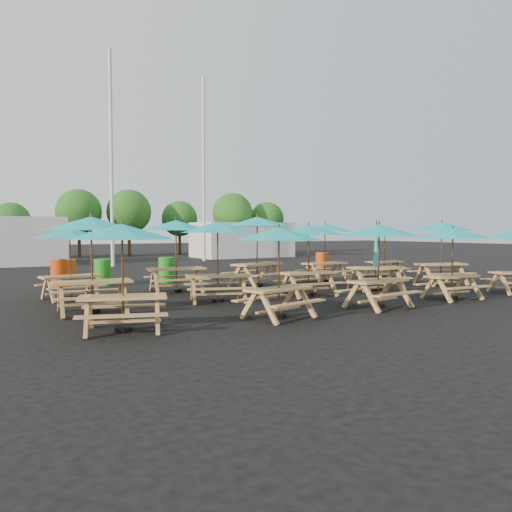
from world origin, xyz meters
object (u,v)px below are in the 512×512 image
picnic_unit_4 (218,231)px  picnic_unit_11 (325,231)px  picnic_unit_0 (122,237)px  waste_bin_0 (59,273)px  picnic_unit_2 (70,237)px  picnic_unit_7 (309,233)px  picnic_unit_10 (376,262)px  picnic_unit_13 (442,230)px  waste_bin_1 (67,273)px  picnic_unit_1 (91,228)px  waste_bin_3 (166,270)px  picnic_unit_8 (257,225)px  picnic_unit_9 (453,237)px  waste_bin_2 (103,273)px  picnic_unit_5 (176,229)px  picnic_unit_6 (379,234)px  picnic_unit_14 (385,235)px  waste_bin_4 (322,263)px  picnic_unit_3 (279,238)px

picnic_unit_4 → picnic_unit_11: picnic_unit_11 is taller
picnic_unit_0 → waste_bin_0: size_ratio=2.71×
picnic_unit_2 → picnic_unit_11: size_ratio=0.96×
picnic_unit_4 → picnic_unit_7: size_ratio=1.24×
picnic_unit_10 → picnic_unit_7: bearing=-165.2°
picnic_unit_13 → waste_bin_1: 13.90m
picnic_unit_1 → waste_bin_3: picnic_unit_1 is taller
picnic_unit_8 → picnic_unit_9: size_ratio=1.45×
picnic_unit_13 → waste_bin_0: 14.13m
waste_bin_2 → waste_bin_0: bearing=161.9°
picnic_unit_2 → picnic_unit_5: picnic_unit_5 is taller
picnic_unit_2 → picnic_unit_6: size_ratio=0.98×
picnic_unit_4 → picnic_unit_14: size_ratio=1.32×
picnic_unit_4 → picnic_unit_7: (3.00, -0.26, -0.07)m
waste_bin_0 → waste_bin_4: same height
picnic_unit_3 → picnic_unit_14: 11.02m
picnic_unit_2 → waste_bin_0: 3.83m
picnic_unit_13 → picnic_unit_2: bearing=-177.1°
picnic_unit_0 → waste_bin_4: picnic_unit_0 is taller
picnic_unit_0 → picnic_unit_5: size_ratio=1.02×
picnic_unit_7 → picnic_unit_3: bearing=-132.1°
picnic_unit_4 → picnic_unit_13: size_ratio=1.01×
picnic_unit_8 → picnic_unit_0: bearing=-157.6°
picnic_unit_5 → picnic_unit_9: picnic_unit_5 is taller
waste_bin_0 → waste_bin_1: size_ratio=1.00×
waste_bin_1 → picnic_unit_1: bearing=-94.5°
picnic_unit_3 → waste_bin_3: 8.93m
picnic_unit_1 → waste_bin_0: picnic_unit_1 is taller
waste_bin_1 → waste_bin_3: size_ratio=1.00×
picnic_unit_5 → picnic_unit_1: bearing=-131.0°
picnic_unit_7 → waste_bin_1: bearing=136.5°
picnic_unit_8 → picnic_unit_10: bearing=-63.8°
picnic_unit_2 → waste_bin_3: 5.29m
picnic_unit_1 → picnic_unit_2: bearing=95.2°
picnic_unit_5 → picnic_unit_10: bearing=-18.1°
picnic_unit_1 → picnic_unit_2: size_ratio=1.08×
picnic_unit_13 → waste_bin_2: 12.67m
picnic_unit_5 → picnic_unit_13: size_ratio=0.93×
picnic_unit_1 → picnic_unit_14: 13.18m
picnic_unit_6 → picnic_unit_14: bearing=37.5°
waste_bin_0 → waste_bin_1: same height
picnic_unit_8 → waste_bin_2: picnic_unit_8 is taller
picnic_unit_6 → waste_bin_4: 10.52m
picnic_unit_11 → picnic_unit_10: bearing=-97.0°
picnic_unit_0 → waste_bin_4: (11.82, 8.75, -1.42)m
picnic_unit_4 → picnic_unit_3: bearing=-70.1°
picnic_unit_3 → picnic_unit_9: bearing=-13.0°
picnic_unit_14 → waste_bin_2: picnic_unit_14 is taller
picnic_unit_1 → picnic_unit_2: picnic_unit_1 is taller
picnic_unit_1 → waste_bin_2: size_ratio=2.55×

